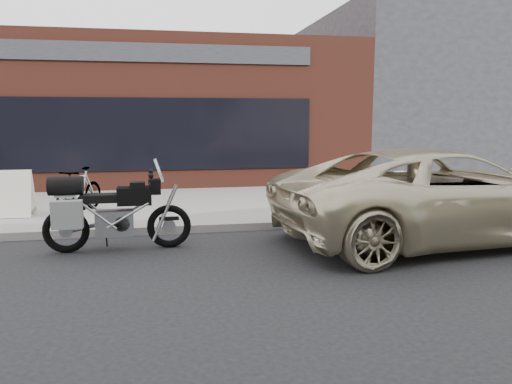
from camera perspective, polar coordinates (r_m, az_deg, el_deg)
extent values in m
plane|color=black|center=(5.79, 2.87, -13.38)|extent=(120.00, 120.00, 0.00)
cube|color=gray|center=(12.46, -4.74, -1.14)|extent=(44.00, 6.00, 0.15)
cube|color=#5F291E|center=(19.23, -13.08, 8.57)|extent=(14.00, 10.00, 4.50)
cube|color=black|center=(14.22, -13.77, 6.43)|extent=(10.00, 0.08, 2.00)
cube|color=#27272C|center=(14.31, -14.09, 15.26)|extent=(10.00, 0.08, 0.50)
cube|color=#27272C|center=(22.30, 19.93, 10.18)|extent=(10.00, 10.00, 6.00)
torus|color=black|center=(8.58, -20.89, -4.16)|extent=(0.73, 0.13, 0.73)
torus|color=black|center=(8.47, -9.90, -3.88)|extent=(0.73, 0.13, 0.73)
cube|color=#B7B7BC|center=(8.47, -15.82, -3.40)|extent=(0.61, 0.34, 0.41)
cube|color=black|center=(8.38, -13.71, -0.42)|extent=(0.55, 0.36, 0.28)
cube|color=black|center=(8.42, -17.41, -0.68)|extent=(0.60, 0.32, 0.13)
cube|color=black|center=(8.48, -19.95, -1.34)|extent=(0.33, 0.25, 0.15)
cube|color=black|center=(8.35, -11.51, 0.60)|extent=(0.20, 0.27, 0.24)
cube|color=silver|center=(8.32, -11.04, 2.48)|extent=(0.16, 0.33, 0.37)
cylinder|color=black|center=(8.34, -12.05, 1.11)|extent=(0.05, 0.76, 0.03)
cube|color=#B7B7BC|center=(8.47, -20.88, -0.35)|extent=(0.31, 0.33, 0.03)
cube|color=gray|center=(8.23, -20.78, -2.43)|extent=(0.46, 0.20, 0.44)
cylinder|color=black|center=(8.45, -20.93, 0.68)|extent=(0.53, 0.32, 0.30)
cylinder|color=#B7B7BC|center=(8.70, -18.59, -3.73)|extent=(0.61, 0.10, 0.21)
imported|color=beige|center=(9.26, 20.43, -0.35)|extent=(6.14, 3.32, 1.64)
imported|color=gray|center=(11.18, -19.52, 0.16)|extent=(1.10, 1.63, 0.96)
cube|color=beige|center=(11.17, -25.79, -0.22)|extent=(0.60, 0.30, 0.95)
cube|color=beige|center=(11.42, -25.45, -0.03)|extent=(0.60, 0.30, 0.95)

